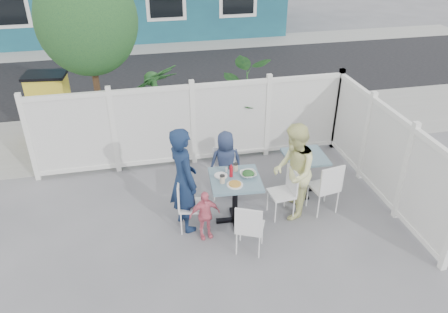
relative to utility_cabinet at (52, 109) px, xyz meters
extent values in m
plane|color=slate|center=(2.63, -4.00, -0.70)|extent=(80.00, 80.00, 0.00)
cube|color=gray|center=(2.63, -0.20, -0.70)|extent=(24.00, 2.60, 0.01)
cube|color=black|center=(2.63, 3.50, -0.70)|extent=(24.00, 5.00, 0.01)
cube|color=gray|center=(2.63, 6.60, -0.70)|extent=(24.00, 1.60, 0.01)
cube|color=black|center=(-0.37, 7.02, 0.90)|extent=(1.20, 0.04, 1.40)
cube|color=white|center=(2.73, -1.60, 0.12)|extent=(5.80, 0.04, 1.40)
cube|color=white|center=(2.73, -1.60, 0.86)|extent=(5.86, 0.08, 0.08)
cube|color=white|center=(2.73, -1.60, -0.64)|extent=(5.86, 0.08, 0.12)
cube|color=white|center=(5.63, -3.40, 0.12)|extent=(0.04, 3.60, 1.40)
cube|color=white|center=(5.63, -3.40, 0.86)|extent=(0.08, 3.66, 0.08)
cube|color=white|center=(5.63, -3.40, -0.64)|extent=(0.08, 3.66, 0.12)
cylinder|color=#382316|center=(1.03, -0.70, 0.50)|extent=(0.12, 0.12, 2.40)
ellipsoid|color=#183E22|center=(1.03, -0.70, 1.90)|extent=(1.80, 1.62, 1.98)
cube|color=yellow|center=(0.00, 0.00, 0.00)|extent=(0.81, 0.62, 1.40)
imported|color=#183E22|center=(2.15, -0.90, 0.19)|extent=(1.41, 1.41, 1.78)
imported|color=#183E22|center=(3.96, -1.00, 0.12)|extent=(1.95, 1.96, 1.65)
cube|color=#44667A|center=(3.07, -3.56, 0.08)|extent=(0.81, 0.81, 0.04)
cylinder|color=black|center=(3.07, -3.56, -0.31)|extent=(0.09, 0.09, 0.74)
cube|color=black|center=(3.07, -3.56, -0.68)|extent=(0.60, 0.13, 0.04)
cube|color=black|center=(3.07, -3.56, -0.68)|extent=(0.13, 0.60, 0.04)
cube|color=#44667A|center=(4.42, -3.01, 0.00)|extent=(0.70, 0.70, 0.04)
cylinder|color=black|center=(4.42, -3.01, -0.35)|extent=(0.08, 0.08, 0.66)
cube|color=black|center=(4.42, -3.01, -0.68)|extent=(0.54, 0.09, 0.04)
cube|color=black|center=(4.42, -3.01, -0.68)|extent=(0.09, 0.54, 0.04)
cube|color=white|center=(2.38, -3.58, -0.28)|extent=(0.44, 0.45, 0.04)
cube|color=white|center=(2.21, -3.55, -0.05)|extent=(0.10, 0.39, 0.42)
cylinder|color=white|center=(2.57, -3.45, -0.49)|extent=(0.02, 0.02, 0.42)
cylinder|color=white|center=(2.51, -3.78, -0.49)|extent=(0.02, 0.02, 0.42)
cylinder|color=white|center=(2.26, -3.39, -0.49)|extent=(0.02, 0.02, 0.42)
cylinder|color=white|center=(2.20, -3.72, -0.49)|extent=(0.02, 0.02, 0.42)
cube|color=white|center=(3.82, -3.57, -0.29)|extent=(0.40, 0.41, 0.04)
cube|color=white|center=(3.99, -3.55, -0.06)|extent=(0.06, 0.39, 0.41)
cylinder|color=white|center=(3.68, -3.74, -0.49)|extent=(0.02, 0.02, 0.41)
cylinder|color=white|center=(3.65, -3.41, -0.49)|extent=(0.02, 0.02, 0.41)
cylinder|color=white|center=(3.99, -3.72, -0.49)|extent=(0.02, 0.02, 0.41)
cylinder|color=white|center=(3.96, -3.39, -0.49)|extent=(0.02, 0.02, 0.41)
cube|color=white|center=(3.05, -2.83, -0.29)|extent=(0.45, 0.44, 0.04)
cube|color=white|center=(3.09, -2.66, -0.06)|extent=(0.38, 0.11, 0.41)
cylinder|color=white|center=(3.18, -3.02, -0.49)|extent=(0.02, 0.02, 0.41)
cylinder|color=white|center=(2.86, -2.95, -0.49)|extent=(0.02, 0.02, 0.41)
cylinder|color=white|center=(3.24, -2.72, -0.49)|extent=(0.02, 0.02, 0.41)
cylinder|color=white|center=(2.92, -2.65, -0.49)|extent=(0.02, 0.02, 0.41)
cube|color=white|center=(3.12, -4.25, -0.29)|extent=(0.50, 0.49, 0.04)
cube|color=white|center=(3.05, -4.40, -0.07)|extent=(0.36, 0.18, 0.41)
cylinder|color=white|center=(3.04, -4.04, -0.50)|extent=(0.02, 0.02, 0.41)
cylinder|color=white|center=(3.33, -4.18, -0.50)|extent=(0.02, 0.02, 0.41)
cylinder|color=white|center=(2.91, -4.32, -0.50)|extent=(0.02, 0.02, 0.41)
cylinder|color=white|center=(3.20, -4.46, -0.50)|extent=(0.02, 0.02, 0.41)
cube|color=white|center=(4.53, -3.57, -0.26)|extent=(0.47, 0.46, 0.04)
cube|color=white|center=(4.56, -3.75, -0.01)|extent=(0.41, 0.10, 0.44)
cylinder|color=white|center=(4.33, -3.44, -0.48)|extent=(0.02, 0.02, 0.44)
cylinder|color=white|center=(4.68, -3.38, -0.48)|extent=(0.02, 0.02, 0.44)
cylinder|color=white|center=(4.38, -3.76, -0.48)|extent=(0.02, 0.02, 0.44)
cylinder|color=white|center=(4.73, -3.71, -0.48)|extent=(0.02, 0.02, 0.44)
imported|color=#142546|center=(2.29, -3.50, 0.15)|extent=(0.57, 0.71, 1.69)
imported|color=#E9EC58|center=(3.99, -3.56, 0.09)|extent=(0.79, 0.90, 1.58)
imported|color=navy|center=(3.11, -2.71, -0.13)|extent=(0.56, 0.36, 1.14)
imported|color=pink|center=(2.54, -3.83, -0.30)|extent=(0.49, 0.26, 0.81)
cylinder|color=white|center=(3.02, -3.74, 0.11)|extent=(0.24, 0.24, 0.02)
cylinder|color=white|center=(2.87, -3.45, 0.11)|extent=(0.20, 0.20, 0.01)
imported|color=white|center=(3.27, -3.53, 0.13)|extent=(0.25, 0.25, 0.06)
cylinder|color=beige|center=(2.85, -3.63, 0.16)|extent=(0.08, 0.08, 0.12)
cylinder|color=beige|center=(3.12, -3.35, 0.16)|extent=(0.08, 0.08, 0.12)
cylinder|color=#AB0E1B|center=(3.02, -3.49, 0.19)|extent=(0.05, 0.05, 0.17)
cylinder|color=white|center=(2.97, -3.35, 0.14)|extent=(0.03, 0.03, 0.07)
cylinder|color=black|center=(3.04, -3.28, 0.13)|extent=(0.03, 0.03, 0.07)
camera|label=1|loc=(1.72, -8.92, 3.67)|focal=35.00mm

